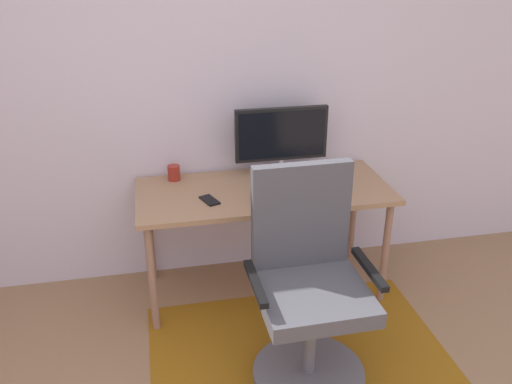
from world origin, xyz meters
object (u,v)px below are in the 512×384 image
Objects in this scene: desk at (264,199)px; office_chair at (308,297)px; coffee_cup at (174,173)px; keyboard at (290,198)px; computer_mouse at (339,194)px; cell_phone at (210,200)px; monitor at (281,137)px.

desk is 1.37× the size of office_chair.
keyboard is at bearing -33.58° from coffee_cup.
office_chair is (-0.34, -0.57, -0.27)m from computer_mouse.
coffee_cup is (-0.91, 0.44, 0.03)m from computer_mouse.
computer_mouse is 0.72m from office_chair.
cell_phone is at bearing -162.96° from desk.
keyboard is 0.75m from coffee_cup.
keyboard is (-0.04, -0.36, -0.25)m from monitor.
desk is at bearing 93.25° from office_chair.
coffee_cup is at bearing 154.34° from computer_mouse.
monitor is 1.08m from office_chair.
computer_mouse is 1.01m from coffee_cup.
monitor is at bearing 84.24° from keyboard.
office_chair is at bearing -85.89° from desk.
monitor is (0.15, 0.19, 0.32)m from desk.
desk is 0.36m from cell_phone.
desk is 0.22m from keyboard.
office_chair reaches higher than desk.
cell_phone is 0.13× the size of office_chair.
monitor reaches higher than computer_mouse.
coffee_cup is (-0.66, 0.06, -0.21)m from monitor.
cell_phone is at bearing 119.96° from office_chair.
monitor reaches higher than cell_phone.
keyboard is 4.13× the size of computer_mouse.
computer_mouse is (0.25, -0.38, -0.24)m from monitor.
computer_mouse is 0.74m from cell_phone.
desk is at bearing -3.76° from cell_phone.
office_chair is at bearing -95.63° from monitor.
office_chair is at bearing -121.18° from computer_mouse.
computer_mouse is (0.40, -0.20, 0.09)m from desk.
desk is 10.76× the size of cell_phone.
cell_phone is (0.18, -0.35, -0.04)m from coffee_cup.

